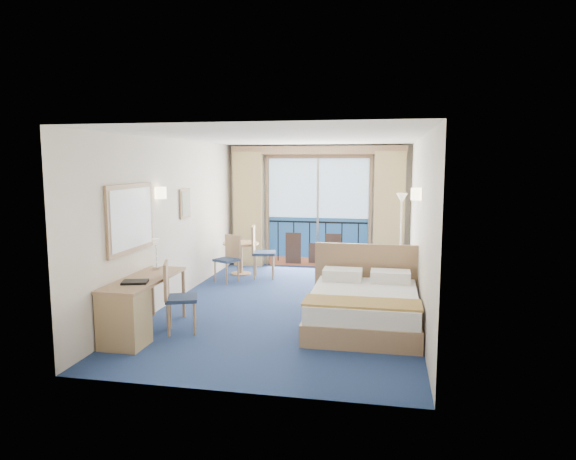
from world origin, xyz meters
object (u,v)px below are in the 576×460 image
object	(u,v)px
bed	(364,306)
table_chair_a	(259,249)
floor_lamp	(401,214)
desk_chair	(175,293)
table_chair_b	(229,255)
desk	(129,311)
nightstand	(400,284)
armchair	(391,267)
round_table	(241,250)

from	to	relation	value
bed	table_chair_a	xyz separation A→B (m)	(-2.22, 2.73, 0.30)
floor_lamp	table_chair_a	distance (m)	2.90
desk_chair	table_chair_b	world-z (taller)	desk_chair
table_chair_b	floor_lamp	bearing A→B (deg)	39.97
desk	floor_lamp	bearing A→B (deg)	51.49
desk_chair	table_chair_a	size ratio (longest dim) A/B	0.93
table_chair_a	table_chair_b	distance (m)	0.66
nightstand	armchair	world-z (taller)	armchair
bed	table_chair_b	distance (m)	3.58
desk	round_table	xyz separation A→B (m)	(0.25, 4.24, 0.09)
armchair	round_table	distance (m)	3.10
floor_lamp	table_chair_b	bearing A→B (deg)	-166.30
round_table	table_chair_a	world-z (taller)	table_chair_a
bed	desk	bearing A→B (deg)	-156.50
bed	desk	xyz separation A→B (m)	(-2.93, -1.27, 0.13)
bed	nightstand	bearing A→B (deg)	69.30
armchair	floor_lamp	size ratio (longest dim) A/B	0.45
armchair	floor_lamp	xyz separation A→B (m)	(0.17, 0.52, 0.95)
floor_lamp	bed	bearing A→B (deg)	-100.26
floor_lamp	desk	size ratio (longest dim) A/B	1.06
nightstand	armchair	xyz separation A→B (m)	(-0.14, 1.20, 0.05)
nightstand	table_chair_a	size ratio (longest dim) A/B	0.57
armchair	table_chair_b	xyz separation A→B (m)	(-3.12, -0.28, 0.16)
round_table	table_chair_a	bearing A→B (deg)	-27.29
desk	desk_chair	bearing A→B (deg)	52.70
armchair	table_chair_a	size ratio (longest dim) A/B	0.74
nightstand	table_chair_a	xyz separation A→B (m)	(-2.75, 1.33, 0.29)
round_table	bed	bearing A→B (deg)	-47.95
nightstand	round_table	size ratio (longest dim) A/B	0.81
floor_lamp	table_chair_b	world-z (taller)	floor_lamp
floor_lamp	round_table	world-z (taller)	floor_lamp
desk_chair	table_chair_a	distance (m)	3.49
bed	round_table	size ratio (longest dim) A/B	2.65
floor_lamp	round_table	xyz separation A→B (m)	(-3.24, -0.15, -0.80)
table_chair_b	bed	bearing A→B (deg)	-14.16
nightstand	round_table	bearing A→B (deg)	153.93
desk	table_chair_b	xyz separation A→B (m)	(0.21, 3.59, 0.09)
desk	table_chair_b	size ratio (longest dim) A/B	1.79
bed	desk	world-z (taller)	bed
nightstand	round_table	distance (m)	3.58
table_chair_a	desk	bearing A→B (deg)	159.67
floor_lamp	table_chair_b	distance (m)	3.47
bed	round_table	xyz separation A→B (m)	(-2.68, 2.97, 0.21)
desk	round_table	bearing A→B (deg)	86.60
desk	armchair	bearing A→B (deg)	49.38
round_table	nightstand	bearing A→B (deg)	-26.07
desk	table_chair_a	size ratio (longest dim) A/B	1.54
armchair	desk	distance (m)	5.11
armchair	desk_chair	distance (m)	4.45
table_chair_a	floor_lamp	bearing A→B (deg)	-92.29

